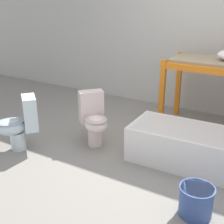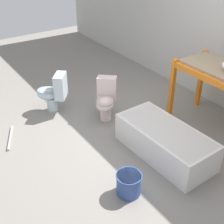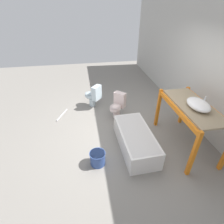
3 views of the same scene
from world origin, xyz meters
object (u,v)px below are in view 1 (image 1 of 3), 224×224
at_px(toilet_near, 94,119).
at_px(bucket_white, 196,200).
at_px(bathtub_main, 192,145).
at_px(toilet_far, 20,123).

relative_size(toilet_near, bucket_white, 2.17).
distance_m(bathtub_main, toilet_near, 1.32).
height_order(bathtub_main, bucket_white, bathtub_main).
bearing_deg(bathtub_main, toilet_far, -161.00).
relative_size(bathtub_main, toilet_near, 2.10).
bearing_deg(bucket_white, toilet_far, 177.16).
xyz_separation_m(bathtub_main, toilet_near, (-1.31, -0.15, 0.12)).
height_order(bathtub_main, toilet_near, toilet_near).
bearing_deg(toilet_far, bathtub_main, 61.49).
xyz_separation_m(bathtub_main, toilet_far, (-2.04, -0.77, 0.12)).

